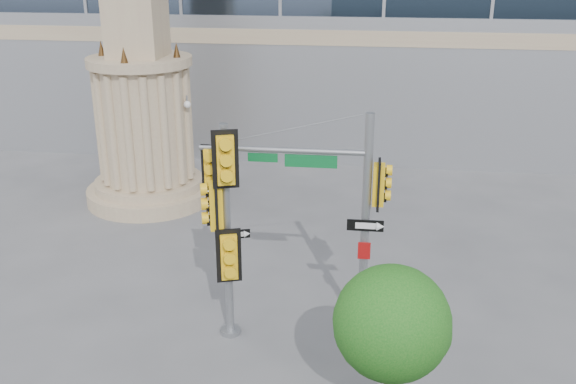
# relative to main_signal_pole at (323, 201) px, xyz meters

# --- Properties ---
(ground) EXTENTS (120.00, 120.00, 0.00)m
(ground) POSITION_rel_main_signal_pole_xyz_m (-0.83, -1.48, -3.25)
(ground) COLOR #545456
(ground) RESTS_ON ground
(monument) EXTENTS (4.40, 4.40, 16.60)m
(monument) POSITION_rel_main_signal_pole_xyz_m (-6.83, 7.52, 2.26)
(monument) COLOR tan
(monument) RESTS_ON ground
(main_signal_pole) EXTENTS (4.08, 0.49, 5.25)m
(main_signal_pole) POSITION_rel_main_signal_pole_xyz_m (0.00, 0.00, 0.00)
(main_signal_pole) COLOR slate
(main_signal_pole) RESTS_ON ground
(secondary_signal_pole) EXTENTS (0.95, 0.68, 5.05)m
(secondary_signal_pole) POSITION_rel_main_signal_pole_xyz_m (-2.08, -0.63, -0.28)
(secondary_signal_pole) COLOR slate
(secondary_signal_pole) RESTS_ON ground
(street_tree) EXTENTS (2.14, 2.09, 3.33)m
(street_tree) POSITION_rel_main_signal_pole_xyz_m (1.56, -3.22, -1.06)
(street_tree) COLOR tan
(street_tree) RESTS_ON ground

